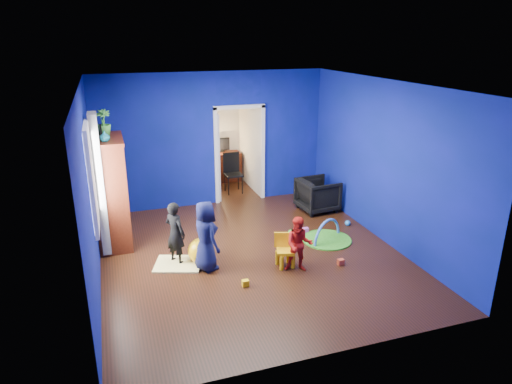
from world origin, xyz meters
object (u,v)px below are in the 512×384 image
object	(u,v)px
child_navy	(206,236)
folding_chair	(233,174)
child_black	(175,233)
kid_chair	(285,252)
hopper_ball	(200,251)
study_desk	(223,167)
armchair	(318,195)
crt_tv	(113,190)
vase	(105,136)
play_mat	(327,240)
toddler_red	(299,244)
tv_armoire	(111,192)

from	to	relation	value
child_navy	folding_chair	distance (m)	3.80
child_black	kid_chair	xyz separation A→B (m)	(1.67, -0.69, -0.28)
child_black	hopper_ball	xyz separation A→B (m)	(0.38, -0.12, -0.32)
study_desk	folding_chair	xyz separation A→B (m)	(0.00, -0.96, 0.09)
armchair	crt_tv	distance (m)	4.24
vase	play_mat	size ratio (longest dim) A/B	0.19
kid_chair	folding_chair	world-z (taller)	folding_chair
vase	crt_tv	xyz separation A→B (m)	(0.04, 0.30, -1.03)
child_black	crt_tv	bearing A→B (deg)	1.96
toddler_red	vase	bearing A→B (deg)	169.90
toddler_red	folding_chair	world-z (taller)	folding_chair
play_mat	folding_chair	world-z (taller)	folding_chair
child_navy	folding_chair	world-z (taller)	child_navy
crt_tv	hopper_ball	distance (m)	1.96
child_black	toddler_red	bearing A→B (deg)	-152.90
vase	tv_armoire	world-z (taller)	vase
armchair	hopper_ball	bearing A→B (deg)	112.66
toddler_red	study_desk	size ratio (longest dim) A/B	1.04
armchair	tv_armoire	distance (m)	4.27
armchair	tv_armoire	world-z (taller)	tv_armoire
child_navy	study_desk	bearing A→B (deg)	-36.40
vase	hopper_ball	distance (m)	2.45
child_navy	crt_tv	distance (m)	2.05
child_navy	study_desk	size ratio (longest dim) A/B	1.32
toddler_red	folding_chair	size ratio (longest dim) A/B	1.00
vase	folding_chair	distance (m)	3.98
tv_armoire	folding_chair	world-z (taller)	tv_armoire
armchair	hopper_ball	world-z (taller)	armchair
folding_chair	armchair	bearing A→B (deg)	-50.70
armchair	tv_armoire	xyz separation A→B (m)	(-4.21, -0.31, 0.62)
child_navy	vase	size ratio (longest dim) A/B	6.62
crt_tv	study_desk	distance (m)	4.12
armchair	folding_chair	distance (m)	2.22
child_navy	tv_armoire	world-z (taller)	tv_armoire
child_navy	vase	distance (m)	2.33
play_mat	study_desk	size ratio (longest dim) A/B	1.03
folding_chair	hopper_ball	bearing A→B (deg)	-114.54
tv_armoire	child_navy	bearing A→B (deg)	-47.47
armchair	crt_tv	world-z (taller)	crt_tv
hopper_ball	armchair	bearing A→B (deg)	28.22
armchair	vase	bearing A→B (deg)	92.68
crt_tv	play_mat	size ratio (longest dim) A/B	0.77
tv_armoire	study_desk	distance (m)	4.14
toddler_red	play_mat	size ratio (longest dim) A/B	1.01
kid_chair	study_desk	world-z (taller)	study_desk
crt_tv	folding_chair	world-z (taller)	crt_tv
hopper_ball	folding_chair	bearing A→B (deg)	65.46
vase	kid_chair	xyz separation A→B (m)	(2.61, -1.52, -1.80)
child_black	child_navy	xyz separation A→B (m)	(0.43, -0.37, 0.05)
kid_chair	play_mat	bearing A→B (deg)	49.92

